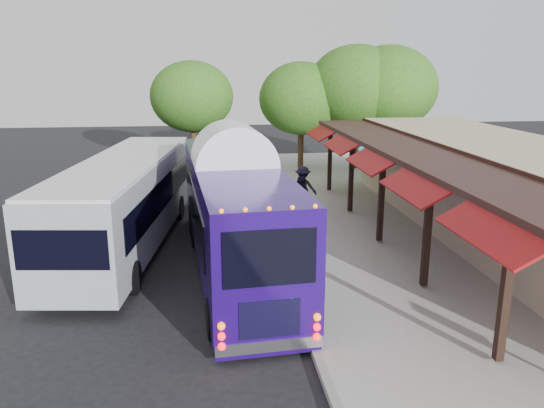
{
  "coord_description": "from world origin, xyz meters",
  "views": [
    {
      "loc": [
        -2.19,
        -13.4,
        6.27
      ],
      "look_at": [
        -0.13,
        3.58,
        1.8
      ],
      "focal_mm": 35.0,
      "sensor_mm": 36.0,
      "label": 1
    }
  ],
  "objects_px": {
    "ped_b": "(300,199)",
    "ped_c": "(276,181)",
    "coach_bus": "(234,209)",
    "ped_d": "(303,187)",
    "city_bus": "(127,199)",
    "ped_a": "(300,225)"
  },
  "relations": [
    {
      "from": "ped_b",
      "to": "ped_c",
      "type": "relative_size",
      "value": 1.22
    },
    {
      "from": "coach_bus",
      "to": "ped_d",
      "type": "relative_size",
      "value": 6.2
    },
    {
      "from": "city_bus",
      "to": "ped_d",
      "type": "distance_m",
      "value": 8.04
    },
    {
      "from": "ped_b",
      "to": "ped_d",
      "type": "distance_m",
      "value": 2.09
    },
    {
      "from": "ped_b",
      "to": "ped_d",
      "type": "xyz_separation_m",
      "value": [
        0.48,
        2.03,
        0.01
      ]
    },
    {
      "from": "city_bus",
      "to": "ped_a",
      "type": "distance_m",
      "value": 6.14
    },
    {
      "from": "coach_bus",
      "to": "ped_a",
      "type": "relative_size",
      "value": 6.33
    },
    {
      "from": "ped_a",
      "to": "ped_d",
      "type": "xyz_separation_m",
      "value": [
        1.11,
        5.59,
        0.02
      ]
    },
    {
      "from": "ped_b",
      "to": "ped_c",
      "type": "xyz_separation_m",
      "value": [
        -0.44,
        4.23,
        -0.17
      ]
    },
    {
      "from": "ped_b",
      "to": "coach_bus",
      "type": "bearing_deg",
      "value": 56.76
    },
    {
      "from": "coach_bus",
      "to": "ped_b",
      "type": "height_order",
      "value": "coach_bus"
    },
    {
      "from": "coach_bus",
      "to": "city_bus",
      "type": "relative_size",
      "value": 0.97
    },
    {
      "from": "ped_a",
      "to": "ped_c",
      "type": "relative_size",
      "value": 1.2
    },
    {
      "from": "ped_c",
      "to": "ped_d",
      "type": "distance_m",
      "value": 2.39
    },
    {
      "from": "ped_c",
      "to": "ped_d",
      "type": "xyz_separation_m",
      "value": [
        0.91,
        -2.2,
        0.17
      ]
    },
    {
      "from": "coach_bus",
      "to": "ped_d",
      "type": "xyz_separation_m",
      "value": [
        3.35,
        6.52,
        -0.88
      ]
    },
    {
      "from": "city_bus",
      "to": "ped_d",
      "type": "bearing_deg",
      "value": 36.31
    },
    {
      "from": "city_bus",
      "to": "ped_c",
      "type": "bearing_deg",
      "value": 52.21
    },
    {
      "from": "coach_bus",
      "to": "ped_b",
      "type": "relative_size",
      "value": 6.25
    },
    {
      "from": "city_bus",
      "to": "ped_c",
      "type": "height_order",
      "value": "city_bus"
    },
    {
      "from": "city_bus",
      "to": "ped_d",
      "type": "height_order",
      "value": "city_bus"
    },
    {
      "from": "city_bus",
      "to": "ped_a",
      "type": "xyz_separation_m",
      "value": [
        5.88,
        -1.65,
        -0.68
      ]
    }
  ]
}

